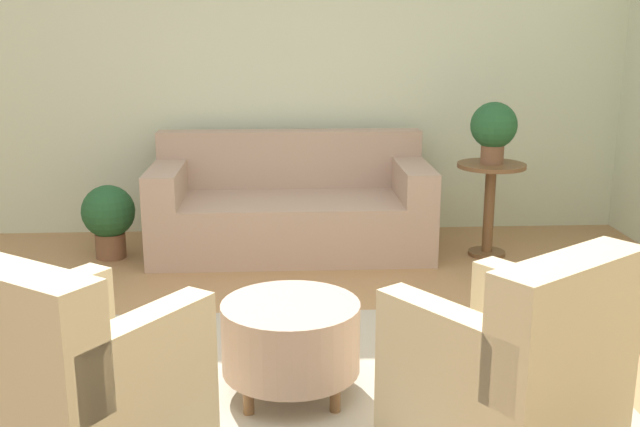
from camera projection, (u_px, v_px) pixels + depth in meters
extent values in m
plane|color=#AD7F51|center=(295.00, 392.00, 3.62)|extent=(16.00, 16.00, 0.00)
cube|color=beige|center=(286.00, 64.00, 6.17)|extent=(9.88, 0.12, 2.80)
cube|color=#B2A893|center=(295.00, 391.00, 3.62)|extent=(3.12, 2.04, 0.01)
cube|color=tan|center=(291.00, 224.00, 5.79)|extent=(2.11, 0.96, 0.44)
cube|color=tan|center=(290.00, 159.00, 6.05)|extent=(2.11, 0.20, 0.46)
cube|color=tan|center=(167.00, 183.00, 5.64)|extent=(0.24, 0.92, 0.25)
cube|color=tan|center=(413.00, 180.00, 5.73)|extent=(0.24, 0.92, 0.25)
cube|color=brown|center=(293.00, 266.00, 5.40)|extent=(1.90, 0.05, 0.06)
cube|color=#C6B289|center=(89.00, 415.00, 2.99)|extent=(1.02, 1.03, 0.41)
cube|color=#C6B289|center=(19.00, 334.00, 2.65)|extent=(0.71, 0.58, 0.49)
cube|color=#C6B289|center=(140.00, 351.00, 2.77)|extent=(0.52, 0.66, 0.27)
cube|color=#C6B289|center=(37.00, 319.00, 3.07)|extent=(0.52, 0.66, 0.27)
cube|color=brown|center=(152.00, 417.00, 3.31)|extent=(0.56, 0.42, 0.06)
cube|color=#C6B289|center=(501.00, 404.00, 3.07)|extent=(1.02, 1.03, 0.41)
cube|color=#C6B289|center=(567.00, 322.00, 2.76)|extent=(0.71, 0.58, 0.49)
cube|color=#C6B289|center=(546.00, 309.00, 3.18)|extent=(0.52, 0.66, 0.27)
cube|color=#C6B289|center=(452.00, 344.00, 2.83)|extent=(0.52, 0.66, 0.27)
cube|color=brown|center=(438.00, 409.00, 3.38)|extent=(0.56, 0.42, 0.06)
cylinder|color=tan|center=(291.00, 336.00, 3.53)|extent=(0.66, 0.66, 0.33)
cylinder|color=brown|center=(249.00, 401.00, 3.39)|extent=(0.05, 0.05, 0.12)
cylinder|color=brown|center=(335.00, 399.00, 3.41)|extent=(0.05, 0.05, 0.12)
cylinder|color=brown|center=(252.00, 363.00, 3.77)|extent=(0.05, 0.05, 0.12)
cylinder|color=brown|center=(329.00, 361.00, 3.79)|extent=(0.05, 0.05, 0.12)
cylinder|color=brown|center=(492.00, 166.00, 5.59)|extent=(0.51, 0.51, 0.03)
cylinder|color=brown|center=(489.00, 212.00, 5.67)|extent=(0.08, 0.08, 0.68)
cylinder|color=brown|center=(486.00, 253.00, 5.75)|extent=(0.28, 0.28, 0.03)
cylinder|color=brown|center=(492.00, 154.00, 5.56)|extent=(0.17, 0.17, 0.14)
sphere|color=#23562D|center=(494.00, 125.00, 5.51)|extent=(0.34, 0.34, 0.34)
cylinder|color=brown|center=(111.00, 245.00, 5.67)|extent=(0.23, 0.23, 0.19)
sphere|color=#23562D|center=(108.00, 211.00, 5.60)|extent=(0.40, 0.40, 0.40)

